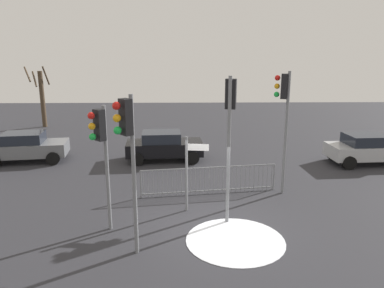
% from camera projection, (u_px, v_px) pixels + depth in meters
% --- Properties ---
extents(ground_plane, '(60.00, 60.00, 0.00)m').
position_uv_depth(ground_plane, '(216.00, 227.00, 11.39)').
color(ground_plane, '#2D2D33').
extents(traffic_light_foreground_right, '(0.37, 0.56, 4.64)m').
position_uv_depth(traffic_light_foreground_right, '(230.00, 117.00, 11.05)').
color(traffic_light_foreground_right, slate).
rests_on(traffic_light_foreground_right, ground).
extents(traffic_light_mid_right, '(0.47, 0.47, 3.84)m').
position_uv_depth(traffic_light_mid_right, '(101.00, 141.00, 10.48)').
color(traffic_light_mid_right, slate).
rests_on(traffic_light_mid_right, ground).
extents(traffic_light_rear_right, '(0.55, 0.37, 4.66)m').
position_uv_depth(traffic_light_rear_right, '(284.00, 105.00, 13.38)').
color(traffic_light_rear_right, slate).
rests_on(traffic_light_rear_right, ground).
extents(traffic_light_mid_left, '(0.48, 0.46, 4.30)m').
position_uv_depth(traffic_light_mid_left, '(128.00, 141.00, 9.07)').
color(traffic_light_mid_left, slate).
rests_on(traffic_light_mid_left, ground).
extents(direction_sign_post, '(0.79, 0.14, 2.61)m').
position_uv_depth(direction_sign_post, '(189.00, 170.00, 12.23)').
color(direction_sign_post, slate).
rests_on(direction_sign_post, ground).
extents(pedestrian_guard_railing, '(5.23, 0.80, 1.07)m').
position_uv_depth(pedestrian_guard_railing, '(209.00, 180.00, 13.98)').
color(pedestrian_guard_railing, slate).
rests_on(pedestrian_guard_railing, ground).
extents(car_black_mid, '(3.91, 2.16, 1.47)m').
position_uv_depth(car_black_mid, '(164.00, 145.00, 18.38)').
color(car_black_mid, black).
rests_on(car_black_mid, ground).
extents(car_grey_trailing, '(4.00, 2.38, 1.47)m').
position_uv_depth(car_grey_trailing, '(26.00, 147.00, 18.16)').
color(car_grey_trailing, slate).
rests_on(car_grey_trailing, ground).
extents(car_silver_near, '(3.90, 2.13, 1.47)m').
position_uv_depth(car_silver_near, '(367.00, 149.00, 17.78)').
color(car_silver_near, '#B2B5BA').
rests_on(car_silver_near, ground).
extents(bare_tree_left, '(1.73, 1.67, 4.43)m').
position_uv_depth(bare_tree_left, '(42.00, 96.00, 26.50)').
color(bare_tree_left, '#473828').
rests_on(bare_tree_left, ground).
extents(snow_patch_kerb, '(2.87, 2.87, 0.01)m').
position_uv_depth(snow_patch_kerb, '(235.00, 240.00, 10.54)').
color(snow_patch_kerb, white).
rests_on(snow_patch_kerb, ground).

